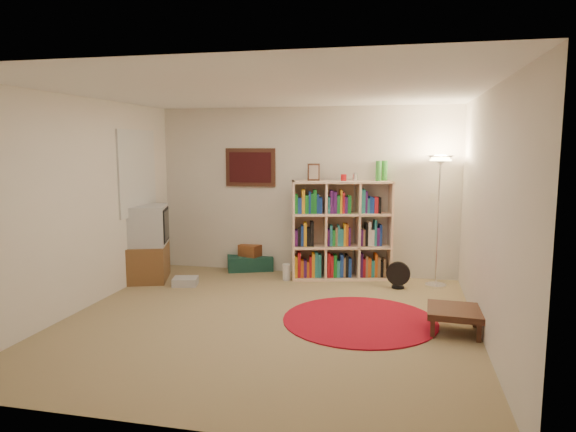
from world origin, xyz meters
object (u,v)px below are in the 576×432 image
(tv_stand, at_px, (148,244))
(suitcase, at_px, (250,262))
(floor_fan, at_px, (398,275))
(floor_lamp, at_px, (440,178))
(bookshelf, at_px, (340,231))
(side_table, at_px, (455,312))

(tv_stand, bearing_deg, suitcase, 17.39)
(floor_fan, bearing_deg, floor_lamp, 26.46)
(bookshelf, xyz_separation_m, tv_stand, (-2.68, -0.69, -0.17))
(suitcase, distance_m, side_table, 3.60)
(floor_lamp, bearing_deg, floor_fan, -156.12)
(bookshelf, height_order, floor_lamp, floor_lamp)
(floor_lamp, bearing_deg, bookshelf, 173.29)
(bookshelf, distance_m, tv_stand, 2.78)
(floor_fan, xyz_separation_m, side_table, (0.59, -1.56, 0.03))
(side_table, bearing_deg, tv_stand, 163.07)
(bookshelf, distance_m, floor_lamp, 1.58)
(floor_fan, distance_m, side_table, 1.67)
(bookshelf, xyz_separation_m, floor_fan, (0.85, -0.39, -0.51))
(suitcase, xyz_separation_m, side_table, (2.87, -2.16, 0.10))
(floor_lamp, distance_m, tv_stand, 4.19)
(floor_lamp, distance_m, suitcase, 3.14)
(bookshelf, relative_size, floor_fan, 4.65)
(side_table, bearing_deg, floor_fan, 110.81)
(floor_fan, bearing_deg, tv_stand, -172.55)
(floor_fan, xyz_separation_m, tv_stand, (-3.53, -0.30, 0.34))
(bookshelf, bearing_deg, suitcase, 157.47)
(floor_lamp, height_order, floor_fan, floor_lamp)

